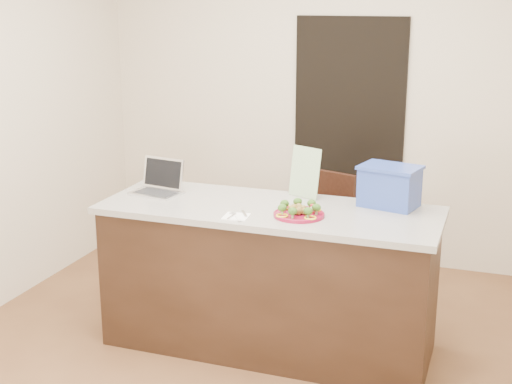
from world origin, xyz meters
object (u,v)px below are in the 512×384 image
(yogurt_bottle, at_px, (312,211))
(laptop, at_px, (160,184))
(chair, at_px, (326,229))
(blue_box, at_px, (390,186))
(island, at_px, (269,278))
(plate, at_px, (299,214))
(napkin, at_px, (236,216))

(yogurt_bottle, height_order, laptop, laptop)
(laptop, relative_size, chair, 0.36)
(chair, bearing_deg, blue_box, -29.44)
(yogurt_bottle, height_order, chair, yogurt_bottle)
(island, bearing_deg, blue_box, 21.36)
(island, distance_m, plate, 0.53)
(yogurt_bottle, bearing_deg, napkin, -157.71)
(island, relative_size, napkin, 14.49)
(island, relative_size, laptop, 6.13)
(plate, distance_m, blue_box, 0.60)
(island, xyz_separation_m, laptop, (-0.78, 0.08, 0.52))
(napkin, relative_size, chair, 0.15)
(island, distance_m, yogurt_bottle, 0.57)
(plate, height_order, yogurt_bottle, yogurt_bottle)
(yogurt_bottle, relative_size, laptop, 0.21)
(laptop, bearing_deg, plate, -1.52)
(laptop, relative_size, blue_box, 0.85)
(island, bearing_deg, chair, 80.00)
(chair, bearing_deg, napkin, -85.02)
(blue_box, bearing_deg, chair, 144.83)
(plate, xyz_separation_m, blue_box, (0.46, 0.38, 0.12))
(napkin, bearing_deg, yogurt_bottle, 22.29)
(plate, xyz_separation_m, yogurt_bottle, (0.07, 0.03, 0.02))
(island, distance_m, napkin, 0.54)
(chair, bearing_deg, plate, -67.22)
(blue_box, bearing_deg, island, -145.74)
(napkin, relative_size, blue_box, 0.36)
(plate, relative_size, yogurt_bottle, 4.31)
(island, distance_m, chair, 0.87)
(island, bearing_deg, napkin, -115.16)
(island, relative_size, chair, 2.21)
(yogurt_bottle, distance_m, blue_box, 0.53)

